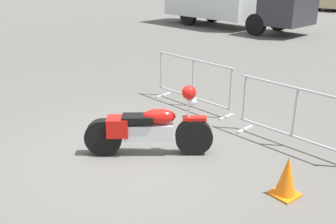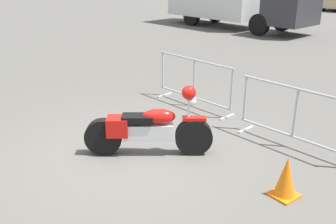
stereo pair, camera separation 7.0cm
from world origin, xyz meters
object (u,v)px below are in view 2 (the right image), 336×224
at_px(motorcycle, 148,129).
at_px(crowd_barrier_far, 295,117).
at_px(pedestrian, 317,6).
at_px(traffic_cone, 286,177).
at_px(crowd_barrier_near, 194,82).

bearing_deg(motorcycle, crowd_barrier_far, 5.83).
bearing_deg(motorcycle, pedestrian, 61.57).
bearing_deg(traffic_cone, crowd_barrier_near, 158.63).
relative_size(crowd_barrier_near, traffic_cone, 3.65).
bearing_deg(traffic_cone, motorcycle, -160.32).
relative_size(crowd_barrier_far, traffic_cone, 3.65).
xyz_separation_m(crowd_barrier_far, pedestrian, (-8.59, 14.16, 0.37)).
distance_m(motorcycle, traffic_cone, 2.27).
bearing_deg(crowd_barrier_near, crowd_barrier_far, 0.00).
xyz_separation_m(crowd_barrier_near, traffic_cone, (3.42, -1.34, -0.26)).
bearing_deg(pedestrian, crowd_barrier_near, 78.75).
distance_m(crowd_barrier_near, crowd_barrier_far, 2.58).
relative_size(crowd_barrier_far, pedestrian, 1.27).
bearing_deg(motorcycle, traffic_cone, -32.94).
bearing_deg(crowd_barrier_near, traffic_cone, -21.37).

